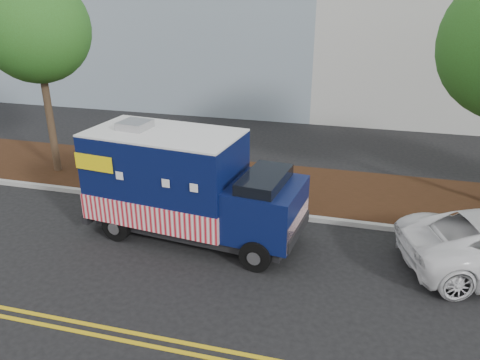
# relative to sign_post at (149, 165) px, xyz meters

# --- Properties ---
(ground) EXTENTS (120.00, 120.00, 0.00)m
(ground) POSITION_rel_sign_post_xyz_m (1.89, -1.55, -1.20)
(ground) COLOR black
(ground) RESTS_ON ground
(curb) EXTENTS (120.00, 0.18, 0.15)m
(curb) POSITION_rel_sign_post_xyz_m (1.89, -0.15, -1.12)
(curb) COLOR #9E9E99
(curb) RESTS_ON ground
(mulch_strip) EXTENTS (120.00, 4.00, 0.15)m
(mulch_strip) POSITION_rel_sign_post_xyz_m (1.89, 1.95, -1.12)
(mulch_strip) COLOR black
(mulch_strip) RESTS_ON ground
(centerline_near) EXTENTS (120.00, 0.10, 0.01)m
(centerline_near) POSITION_rel_sign_post_xyz_m (1.89, -6.00, -1.19)
(centerline_near) COLOR gold
(centerline_near) RESTS_ON ground
(centerline_far) EXTENTS (120.00, 0.10, 0.01)m
(centerline_far) POSITION_rel_sign_post_xyz_m (1.89, -6.25, -1.19)
(centerline_far) COLOR gold
(centerline_far) RESTS_ON ground
(tree_a) EXTENTS (3.59, 3.59, 6.98)m
(tree_a) POSITION_rel_sign_post_xyz_m (-4.35, 1.25, 3.96)
(tree_a) COLOR #38281C
(tree_a) RESTS_ON ground
(sign_post) EXTENTS (0.06, 0.06, 2.40)m
(sign_post) POSITION_rel_sign_post_xyz_m (0.00, 0.00, 0.00)
(sign_post) COLOR #473828
(sign_post) RESTS_ON ground
(food_truck) EXTENTS (6.17, 2.90, 3.14)m
(food_truck) POSITION_rel_sign_post_xyz_m (1.93, -1.86, 0.22)
(food_truck) COLOR black
(food_truck) RESTS_ON ground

